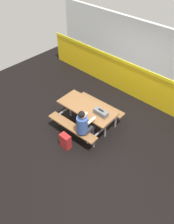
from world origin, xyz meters
TOP-DOWN VIEW (x-y plane):
  - ground_plane at (0.00, 0.00)m, footprint 10.00×10.00m
  - accent_backdrop at (0.00, 2.22)m, footprint 8.00×0.14m
  - picnic_table_main at (-0.29, 0.00)m, footprint 1.74×1.63m
  - student_nearer at (0.12, -0.54)m, footprint 0.37×0.53m
  - toolbox_grey at (0.21, 0.02)m, footprint 0.40×0.18m
  - backpack_dark at (-0.15, -0.99)m, footprint 0.30×0.22m

SIDE VIEW (x-z plane):
  - ground_plane at x=0.00m, z-range -0.02..0.00m
  - backpack_dark at x=-0.15m, z-range 0.00..0.44m
  - picnic_table_main at x=-0.29m, z-range 0.20..0.94m
  - student_nearer at x=0.12m, z-range 0.10..1.31m
  - toolbox_grey at x=0.21m, z-range 0.72..0.90m
  - accent_backdrop at x=0.00m, z-range -0.05..2.55m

